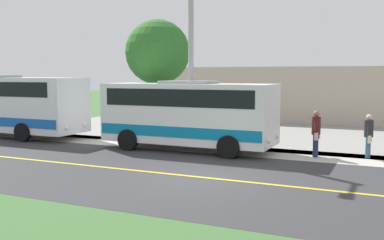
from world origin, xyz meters
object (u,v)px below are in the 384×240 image
at_px(pedestrian_waiting, 316,132).
at_px(shuttle_bus_front, 189,112).
at_px(commercial_building, 305,92).
at_px(street_light_pole, 190,45).
at_px(pedestrian_with_bags, 369,135).
at_px(tree_curbside, 158,53).

bearing_deg(pedestrian_waiting, shuttle_bus_front, -83.92).
xyz_separation_m(shuttle_bus_front, commercial_building, (-16.86, 1.81, 0.23)).
relative_size(street_light_pole, commercial_building, 0.37).
bearing_deg(shuttle_bus_front, commercial_building, 173.89).
bearing_deg(street_light_pole, shuttle_bus_front, 15.96).
distance_m(pedestrian_with_bags, pedestrian_waiting, 1.97).
relative_size(pedestrian_with_bags, commercial_building, 0.08).
bearing_deg(shuttle_bus_front, pedestrian_with_bags, 99.16).
xyz_separation_m(street_light_pole, tree_curbside, (-2.52, -2.95, -0.16)).
bearing_deg(commercial_building, street_light_pole, -6.57).
xyz_separation_m(shuttle_bus_front, pedestrian_with_bags, (-1.14, 7.09, -0.71)).
height_order(pedestrian_with_bags, tree_curbside, tree_curbside).
bearing_deg(commercial_building, pedestrian_waiting, 11.80).
distance_m(pedestrian_with_bags, street_light_pole, 8.06).
distance_m(shuttle_bus_front, tree_curbside, 4.96).
bearing_deg(shuttle_bus_front, tree_curbside, -133.24).
bearing_deg(pedestrian_waiting, tree_curbside, -105.61).
bearing_deg(tree_curbside, pedestrian_with_bags, 80.38).
bearing_deg(shuttle_bus_front, pedestrian_waiting, 96.08).
distance_m(shuttle_bus_front, pedestrian_with_bags, 7.22).
height_order(shuttle_bus_front, tree_curbside, tree_curbside).
relative_size(pedestrian_waiting, street_light_pole, 0.22).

